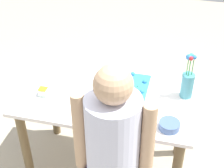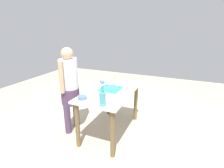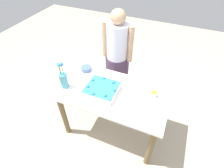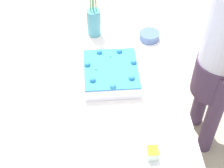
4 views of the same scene
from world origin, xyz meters
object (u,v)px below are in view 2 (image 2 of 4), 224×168
object	(u,v)px
cake_knife	(128,87)
flower_vase	(102,97)
serving_plate_with_slice	(115,82)
sheet_cake	(110,91)
person_standing	(70,85)
fruit_bowl	(82,98)

from	to	relation	value
cake_knife	flower_vase	bearing A→B (deg)	169.78
serving_plate_with_slice	sheet_cake	bearing A→B (deg)	-163.91
serving_plate_with_slice	flower_vase	xyz separation A→B (m)	(-1.03, -0.25, 0.11)
sheet_cake	cake_knife	xyz separation A→B (m)	(0.39, -0.16, -0.04)
serving_plate_with_slice	flower_vase	bearing A→B (deg)	-166.24
flower_vase	person_standing	bearing A→B (deg)	65.79
cake_knife	flower_vase	world-z (taller)	flower_vase
serving_plate_with_slice	cake_knife	size ratio (longest dim) A/B	0.97
person_standing	flower_vase	bearing A→B (deg)	-24.21
sheet_cake	fruit_bowl	bearing A→B (deg)	141.45
sheet_cake	cake_knife	world-z (taller)	sheet_cake
cake_knife	flower_vase	distance (m)	0.86
flower_vase	serving_plate_with_slice	bearing A→B (deg)	13.76
flower_vase	fruit_bowl	distance (m)	0.40
flower_vase	person_standing	distance (m)	0.89
sheet_cake	cake_knife	distance (m)	0.43
cake_knife	fruit_bowl	bearing A→B (deg)	144.01
sheet_cake	serving_plate_with_slice	size ratio (longest dim) A/B	1.69
cake_knife	fruit_bowl	distance (m)	0.89
serving_plate_with_slice	person_standing	distance (m)	0.87
serving_plate_with_slice	fruit_bowl	world-z (taller)	serving_plate_with_slice
serving_plate_with_slice	fruit_bowl	bearing A→B (deg)	172.33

